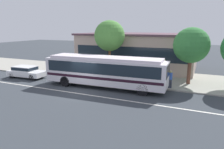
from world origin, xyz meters
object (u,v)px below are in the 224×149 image
(pedestrian_waiting_near_sign, at_px, (170,78))
(street_tree_near_stop, at_px, (110,36))
(transit_bus, at_px, (105,70))
(pedestrian_walking_along_curb, at_px, (108,69))
(bus_stop_sign, at_px, (164,70))
(sedan_behind_bus, at_px, (26,71))
(street_tree_mid_block, at_px, (191,45))

(pedestrian_waiting_near_sign, xyz_separation_m, street_tree_near_stop, (-7.27, 2.67, 3.53))
(transit_bus, bearing_deg, pedestrian_walking_along_curb, 110.99)
(pedestrian_waiting_near_sign, distance_m, bus_stop_sign, 0.94)
(street_tree_near_stop, bearing_deg, sedan_behind_bus, -150.77)
(pedestrian_walking_along_curb, relative_size, street_tree_near_stop, 0.27)
(pedestrian_walking_along_curb, bearing_deg, pedestrian_waiting_near_sign, -10.58)
(street_tree_near_stop, bearing_deg, pedestrian_walking_along_curb, -73.84)
(street_tree_near_stop, bearing_deg, transit_bus, -70.47)
(transit_bus, relative_size, pedestrian_walking_along_curb, 6.87)
(sedan_behind_bus, bearing_deg, street_tree_near_stop, 29.23)
(pedestrian_walking_along_curb, bearing_deg, street_tree_mid_block, 6.96)
(street_tree_mid_block, bearing_deg, sedan_behind_bus, -165.97)
(transit_bus, height_order, street_tree_mid_block, street_tree_mid_block)
(pedestrian_walking_along_curb, xyz_separation_m, street_tree_near_stop, (-0.40, 1.38, 3.50))
(transit_bus, height_order, bus_stop_sign, transit_bus)
(pedestrian_waiting_near_sign, distance_m, street_tree_near_stop, 8.51)
(pedestrian_waiting_near_sign, xyz_separation_m, street_tree_mid_block, (1.40, 2.29, 2.79))
(sedan_behind_bus, height_order, pedestrian_walking_along_curb, pedestrian_walking_along_curb)
(pedestrian_waiting_near_sign, xyz_separation_m, pedestrian_walking_along_curb, (-6.87, 1.28, 0.03))
(sedan_behind_bus, height_order, pedestrian_waiting_near_sign, pedestrian_waiting_near_sign)
(sedan_behind_bus, relative_size, street_tree_mid_block, 0.80)
(pedestrian_waiting_near_sign, bearing_deg, pedestrian_walking_along_curb, 169.42)
(pedestrian_walking_along_curb, relative_size, bus_stop_sign, 0.66)
(sedan_behind_bus, distance_m, bus_stop_sign, 15.01)
(pedestrian_walking_along_curb, bearing_deg, bus_stop_sign, -11.13)
(pedestrian_waiting_near_sign, height_order, pedestrian_walking_along_curb, pedestrian_walking_along_curb)
(sedan_behind_bus, xyz_separation_m, street_tree_mid_block, (16.88, 4.22, 3.13))
(transit_bus, distance_m, pedestrian_waiting_near_sign, 6.00)
(pedestrian_walking_along_curb, xyz_separation_m, street_tree_mid_block, (8.27, 1.01, 2.76))
(pedestrian_waiting_near_sign, relative_size, pedestrian_walking_along_curb, 0.97)
(sedan_behind_bus, height_order, street_tree_near_stop, street_tree_near_stop)
(sedan_behind_bus, distance_m, pedestrian_walking_along_curb, 9.19)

